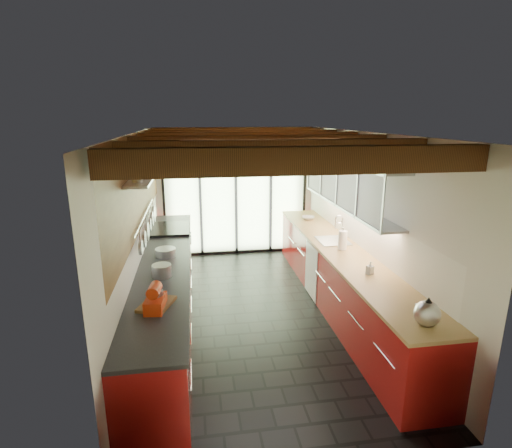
# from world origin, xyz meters

# --- Properties ---
(ground) EXTENTS (5.50, 5.50, 0.00)m
(ground) POSITION_xyz_m (0.00, 0.00, 0.00)
(ground) COLOR black
(ground) RESTS_ON ground
(room_shell) EXTENTS (5.50, 5.50, 5.50)m
(room_shell) POSITION_xyz_m (0.00, 0.00, 1.65)
(room_shell) COLOR silver
(room_shell) RESTS_ON ground
(ceiling_beams) EXTENTS (3.14, 5.06, 4.90)m
(ceiling_beams) POSITION_xyz_m (-0.00, 0.38, 2.46)
(ceiling_beams) COLOR #593316
(ceiling_beams) RESTS_ON ground
(glass_door) EXTENTS (2.95, 0.10, 2.90)m
(glass_door) POSITION_xyz_m (0.00, 2.69, 1.66)
(glass_door) COLOR #C6EAAD
(glass_door) RESTS_ON ground
(left_counter) EXTENTS (0.68, 5.00, 0.92)m
(left_counter) POSITION_xyz_m (-1.28, 0.00, 0.46)
(left_counter) COLOR maroon
(left_counter) RESTS_ON ground
(range_stove) EXTENTS (0.66, 0.90, 0.97)m
(range_stove) POSITION_xyz_m (-1.28, 1.45, 0.47)
(range_stove) COLOR silver
(range_stove) RESTS_ON ground
(right_counter) EXTENTS (0.68, 5.00, 0.92)m
(right_counter) POSITION_xyz_m (1.27, 0.00, 0.46)
(right_counter) COLOR maroon
(right_counter) RESTS_ON ground
(sink_assembly) EXTENTS (0.45, 0.52, 0.43)m
(sink_assembly) POSITION_xyz_m (1.29, 0.40, 0.96)
(sink_assembly) COLOR silver
(sink_assembly) RESTS_ON right_counter
(upper_cabinets_right) EXTENTS (0.34, 3.00, 3.00)m
(upper_cabinets_right) POSITION_xyz_m (1.43, 0.30, 1.85)
(upper_cabinets_right) COLOR silver
(upper_cabinets_right) RESTS_ON ground
(left_wall_fixtures) EXTENTS (0.28, 2.60, 0.96)m
(left_wall_fixtures) POSITION_xyz_m (-1.47, 0.25, 1.80)
(left_wall_fixtures) COLOR silver
(left_wall_fixtures) RESTS_ON ground
(stand_mixer) EXTENTS (0.22, 0.34, 0.29)m
(stand_mixer) POSITION_xyz_m (-1.27, -1.50, 1.03)
(stand_mixer) COLOR red
(stand_mixer) RESTS_ON left_counter
(pot_large) EXTENTS (0.29, 0.29, 0.15)m
(pot_large) POSITION_xyz_m (-1.27, -0.63, 0.99)
(pot_large) COLOR silver
(pot_large) RESTS_ON left_counter
(pot_small) EXTENTS (0.36, 0.36, 0.11)m
(pot_small) POSITION_xyz_m (-1.27, 0.11, 0.97)
(pot_small) COLOR silver
(pot_small) RESTS_ON left_counter
(cutting_board) EXTENTS (0.41, 0.47, 0.03)m
(cutting_board) POSITION_xyz_m (-1.27, -1.42, 0.94)
(cutting_board) COLOR brown
(cutting_board) RESTS_ON left_counter
(kettle) EXTENTS (0.32, 0.34, 0.29)m
(kettle) POSITION_xyz_m (1.27, -2.21, 1.05)
(kettle) COLOR silver
(kettle) RESTS_ON right_counter
(paper_towel) EXTENTS (0.13, 0.13, 0.34)m
(paper_towel) POSITION_xyz_m (1.27, -0.01, 1.06)
(paper_towel) COLOR white
(paper_towel) RESTS_ON right_counter
(soap_bottle) EXTENTS (0.10, 0.10, 0.16)m
(soap_bottle) POSITION_xyz_m (1.27, -0.96, 1.00)
(soap_bottle) COLOR silver
(soap_bottle) RESTS_ON right_counter
(bowl) EXTENTS (0.29, 0.29, 0.06)m
(bowl) POSITION_xyz_m (1.27, 1.77, 0.95)
(bowl) COLOR silver
(bowl) RESTS_ON right_counter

